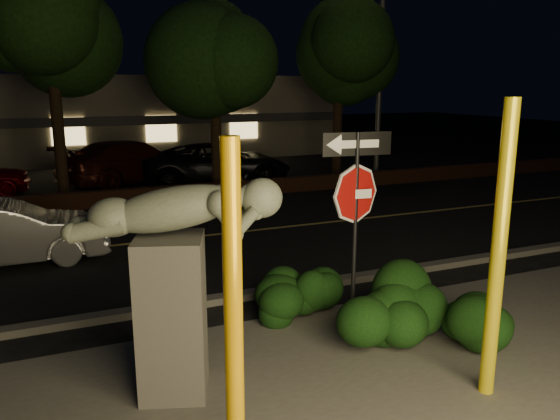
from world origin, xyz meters
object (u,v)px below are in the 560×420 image
Objects in this scene: parked_car_darkred at (132,162)px; yellow_pole_left at (234,330)px; sculpture at (174,265)px; yellow_pole_right at (498,254)px; parked_car_dark at (218,163)px; silver_sedan at (2,234)px; signpost at (356,195)px; streetlight at (377,13)px.

yellow_pole_left is at bearing 148.49° from parked_car_darkred.
yellow_pole_right is at bearing -4.32° from sculpture.
parked_car_dark is (1.17, 14.83, -0.98)m from yellow_pole_right.
silver_sedan is 0.73× the size of parked_car_darkred.
parked_car_darkred is 1.03× the size of parked_car_dark.
sculpture is (-2.64, -0.50, -0.51)m from signpost.
signpost is 0.29× the size of streetlight.
parked_car_darkred is at bearing 84.84° from yellow_pole_left.
silver_sedan is (-2.19, 6.01, -0.92)m from sculpture.
parked_car_dark is at bearing 87.46° from signpost.
yellow_pole_left is 3.28m from yellow_pole_right.
yellow_pole_right is 0.65× the size of parked_car_dark.
streetlight is at bearing -131.57° from parked_car_darkred.
yellow_pole_right reaches higher than sculpture.
yellow_pole_left is 15.92m from parked_car_dark.
sculpture is 6.46m from silver_sedan.
sculpture is at bearing 169.05° from parked_car_dark.
signpost is 0.74× the size of silver_sedan.
silver_sedan is 9.48m from parked_car_darkred.
yellow_pole_left is 0.93× the size of yellow_pole_right.
yellow_pole_right reaches higher than yellow_pole_left.
streetlight is (10.32, 14.18, 4.55)m from yellow_pole_left.
signpost is 0.54× the size of parked_car_darkred.
yellow_pole_left is at bearing -172.22° from yellow_pole_right.
yellow_pole_left is at bearing -124.08° from streetlight.
streetlight is 1.89× the size of parked_car_darkred.
silver_sedan is at bearing 145.46° from parked_car_dark.
sculpture is 0.64× the size of silver_sedan.
sculpture is 0.25× the size of streetlight.
parked_car_darkred is 3.20m from parked_car_dark.
yellow_pole_right is 1.34× the size of sculpture.
signpost is 7.47m from silver_sedan.
signpost reaches higher than silver_sedan.
silver_sedan is 0.75× the size of parked_car_dark.
parked_car_darkred is (1.59, 14.71, -0.78)m from sculpture.
yellow_pole_left is at bearing 171.50° from parked_car_dark.
parked_car_darkred is (-1.05, 14.21, -1.30)m from signpost.
sculpture is at bearing -161.19° from silver_sedan.
yellow_pole_right is at bearing -115.28° from streetlight.
yellow_pole_left is at bearing -165.09° from silver_sedan.
signpost is at bearing 29.59° from sculpture.
signpost is 14.70m from streetlight.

